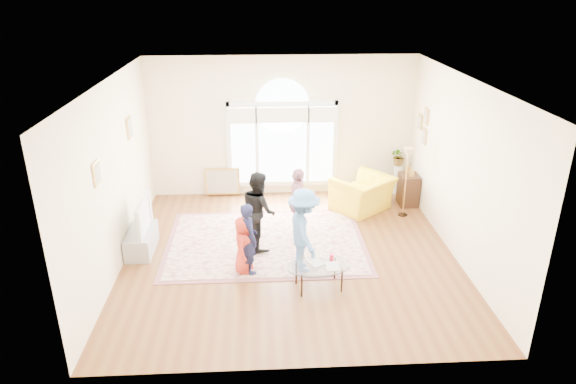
{
  "coord_description": "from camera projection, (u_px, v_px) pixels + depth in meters",
  "views": [
    {
      "loc": [
        -0.51,
        -8.29,
        4.7
      ],
      "look_at": [
        -0.02,
        0.3,
        1.13
      ],
      "focal_mm": 32.0,
      "sensor_mm": 36.0,
      "label": 1
    }
  ],
  "objects": [
    {
      "name": "potted_plant",
      "position": [
        399.0,
        156.0,
        11.84
      ],
      "size": [
        0.44,
        0.39,
        0.45
      ],
      "primitive_type": "imported",
      "rotation": [
        0.0,
        0.0,
        0.1
      ],
      "color": "#33722D",
      "rests_on": "plant_pedestal"
    },
    {
      "name": "area_rug",
      "position": [
        266.0,
        242.0,
        9.9
      ],
      "size": [
        3.6,
        2.6,
        0.02
      ],
      "primitive_type": "cube",
      "color": "beige",
      "rests_on": "ground"
    },
    {
      "name": "plant_pedestal",
      "position": [
        397.0,
        179.0,
        12.06
      ],
      "size": [
        0.2,
        0.2,
        0.7
      ],
      "primitive_type": "cylinder",
      "color": "white",
      "rests_on": "ground"
    },
    {
      "name": "child_blue",
      "position": [
        304.0,
        231.0,
        8.67
      ],
      "size": [
        0.72,
        1.05,
        1.49
      ],
      "primitive_type": "imported",
      "rotation": [
        0.0,
        0.0,
        1.76
      ],
      "color": "#5084C7",
      "rests_on": "area_rug"
    },
    {
      "name": "child_black",
      "position": [
        259.0,
        210.0,
        9.45
      ],
      "size": [
        0.77,
        0.87,
        1.49
      ],
      "primitive_type": "imported",
      "rotation": [
        0.0,
        0.0,
        1.91
      ],
      "color": "black",
      "rests_on": "area_rug"
    },
    {
      "name": "ground",
      "position": [
        290.0,
        254.0,
        9.47
      ],
      "size": [
        6.0,
        6.0,
        0.0
      ],
      "primitive_type": "plane",
      "color": "brown",
      "rests_on": "ground"
    },
    {
      "name": "coffee_table",
      "position": [
        319.0,
        266.0,
        8.3
      ],
      "size": [
        1.14,
        0.83,
        0.54
      ],
      "rotation": [
        0.0,
        0.0,
        0.16
      ],
      "color": "silver",
      "rests_on": "ground"
    },
    {
      "name": "room_shell",
      "position": [
        283.0,
        131.0,
        11.48
      ],
      "size": [
        6.0,
        6.0,
        6.0
      ],
      "color": "#F8E9C6",
      "rests_on": "ground"
    },
    {
      "name": "armchair",
      "position": [
        362.0,
        194.0,
        11.17
      ],
      "size": [
        1.55,
        1.53,
        0.76
      ],
      "primitive_type": "imported",
      "rotation": [
        0.0,
        0.0,
        3.83
      ],
      "color": "yellow",
      "rests_on": "ground"
    },
    {
      "name": "rug_border",
      "position": [
        266.0,
        242.0,
        9.9
      ],
      "size": [
        3.8,
        2.8,
        0.01
      ],
      "primitive_type": "cube",
      "color": "#834D50",
      "rests_on": "ground"
    },
    {
      "name": "child_red",
      "position": [
        243.0,
        245.0,
        8.71
      ],
      "size": [
        0.39,
        0.54,
        1.02
      ],
      "primitive_type": "imported",
      "rotation": [
        0.0,
        0.0,
        1.43
      ],
      "color": "red",
      "rests_on": "area_rug"
    },
    {
      "name": "floor_lamp",
      "position": [
        408.0,
        159.0,
        10.56
      ],
      "size": [
        0.32,
        0.32,
        1.51
      ],
      "color": "black",
      "rests_on": "ground"
    },
    {
      "name": "tv_console",
      "position": [
        142.0,
        241.0,
        9.52
      ],
      "size": [
        0.45,
        1.0,
        0.42
      ],
      "primitive_type": "cube",
      "color": "#9A9DA2",
      "rests_on": "ground"
    },
    {
      "name": "leaning_picture",
      "position": [
        223.0,
        195.0,
        12.07
      ],
      "size": [
        0.8,
        0.14,
        0.62
      ],
      "primitive_type": "cube",
      "rotation": [
        -0.14,
        0.0,
        0.0
      ],
      "color": "tan",
      "rests_on": "ground"
    },
    {
      "name": "television",
      "position": [
        139.0,
        216.0,
        9.33
      ],
      "size": [
        0.17,
        1.05,
        0.61
      ],
      "color": "black",
      "rests_on": "tv_console"
    },
    {
      "name": "child_pink",
      "position": [
        298.0,
        204.0,
        9.83
      ],
      "size": [
        0.35,
        0.83,
        1.4
      ],
      "primitive_type": "imported",
      "rotation": [
        0.0,
        0.0,
        1.58
      ],
      "color": "#D18F9F",
      "rests_on": "area_rug"
    },
    {
      "name": "side_cabinet",
      "position": [
        408.0,
        190.0,
        11.46
      ],
      "size": [
        0.4,
        0.5,
        0.7
      ],
      "primitive_type": "cube",
      "color": "black",
      "rests_on": "ground"
    },
    {
      "name": "child_navy",
      "position": [
        249.0,
        238.0,
        8.67
      ],
      "size": [
        0.45,
        0.54,
        1.27
      ],
      "primitive_type": "imported",
      "rotation": [
        0.0,
        0.0,
        1.95
      ],
      "color": "#171A3C",
      "rests_on": "area_rug"
    }
  ]
}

